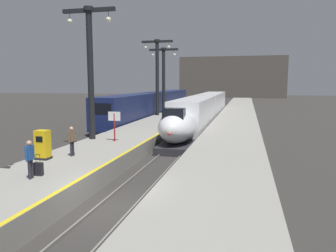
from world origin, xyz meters
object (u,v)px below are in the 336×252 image
Objects in this scene: regional_train_adjacent at (154,104)px; station_column_far at (157,70)px; passenger_near_edge at (30,156)px; station_column_mid at (90,61)px; highspeed_train_main at (203,109)px; passenger_mid_platform at (72,139)px; ticket_machine_yellow at (43,146)px; station_column_distant at (164,74)px; rolling_suitcase at (38,169)px; departure_info_board at (114,120)px.

regional_train_adjacent is 7.86m from station_column_far.
station_column_mid is at bearing 101.56° from passenger_near_edge.
passenger_mid_platform is at bearing -100.64° from highspeed_train_main.
ticket_machine_yellow is (-5.55, -24.57, -0.14)m from highspeed_train_main.
station_column_distant is 31.33m from rolling_suitcase.
ticket_machine_yellow is (2.55, -30.75, -0.34)m from regional_train_adjacent.
station_column_far is 28.57m from passenger_near_edge.
station_column_mid reaches higher than departure_info_board.
station_column_far reaches higher than station_column_distant.
regional_train_adjacent reaches higher than highspeed_train_main.
station_column_distant is 22.44m from departure_info_board.
ticket_machine_yellow is (-1.71, 2.85, 0.44)m from rolling_suitcase.
departure_info_board is at bearing 83.83° from passenger_mid_platform.
departure_info_board is (0.53, 4.92, 0.52)m from passenger_mid_platform.
highspeed_train_main reaches higher than passenger_near_edge.
highspeed_train_main reaches higher than passenger_mid_platform.
passenger_mid_platform is (3.69, -29.67, -0.09)m from regional_train_adjacent.
departure_info_board is at bearing 90.05° from passenger_near_edge.
departure_info_board is (2.02, -22.02, -3.82)m from station_column_distant.
station_column_mid is at bearing -108.16° from highspeed_train_main.
station_column_distant is (2.20, -2.74, 4.25)m from regional_train_adjacent.
highspeed_train_main is 18.98m from departure_info_board.
regional_train_adjacent is at bearing 95.20° from station_column_mid.
passenger_near_edge is at bearing -83.05° from passenger_mid_platform.
ticket_machine_yellow is at bearing 116.68° from passenger_near_edge.
passenger_near_edge is at bearing -63.32° from ticket_machine_yellow.
passenger_near_edge reaches higher than ticket_machine_yellow.
station_column_distant is (0.00, 21.44, -0.36)m from station_column_mid.
departure_info_board is (-0.01, 9.34, 0.52)m from passenger_near_edge.
departure_info_board is at bearing 74.43° from ticket_machine_yellow.
station_column_mid is 5.62× the size of passenger_mid_platform.
regional_train_adjacent is 21.66× the size of passenger_mid_platform.
station_column_mid reaches higher than station_column_distant.
ticket_machine_yellow is at bearing -102.73° from highspeed_train_main.
station_column_distant reaches higher than ticket_machine_yellow.
highspeed_train_main is 8.15m from station_column_distant.
departure_info_board reaches higher than ticket_machine_yellow.
departure_info_board is (4.22, -24.75, 0.43)m from regional_train_adjacent.
regional_train_adjacent reaches higher than passenger_near_edge.
passenger_mid_platform is at bearing -96.17° from departure_info_board.
ticket_machine_yellow is (0.35, -24.77, -4.94)m from station_column_far.
passenger_near_edge is at bearing -85.87° from station_column_far.
highspeed_train_main is 25.19m from ticket_machine_yellow.
station_column_mid is 11.05m from rolling_suitcase.
rolling_suitcase is (4.26, -33.60, -0.77)m from regional_train_adjacent.
station_column_distant is at bearing 90.00° from station_column_mid.
ticket_machine_yellow is at bearing 121.01° from rolling_suitcase.
highspeed_train_main is at bearing 79.36° from passenger_mid_platform.
station_column_mid is (2.20, -24.18, 4.61)m from regional_train_adjacent.
ticket_machine_yellow is (-1.68, 3.34, -0.25)m from passenger_near_edge.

